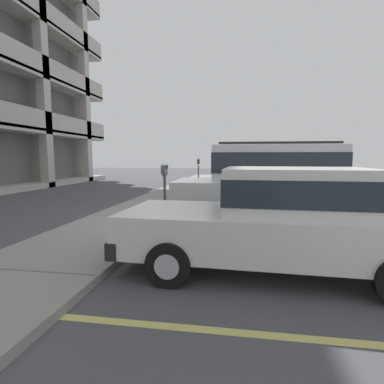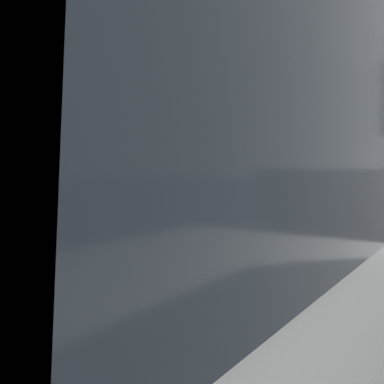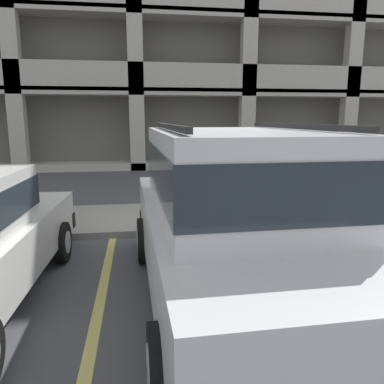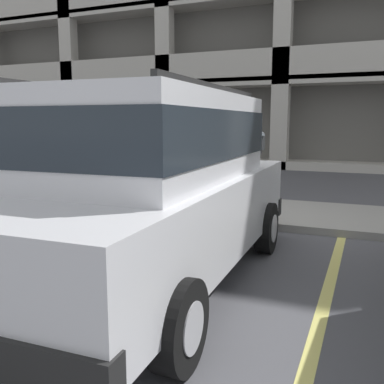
% 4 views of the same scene
% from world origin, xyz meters
% --- Properties ---
extents(ground_plane, '(80.00, 80.00, 0.10)m').
position_xyz_m(ground_plane, '(0.00, 0.00, -0.05)').
color(ground_plane, '#4C4C51').
extents(sidewalk, '(40.00, 2.20, 0.12)m').
position_xyz_m(sidewalk, '(0.00, 1.30, 0.06)').
color(sidewalk, gray).
rests_on(sidewalk, ground_plane).
extents(parking_stall_lines, '(13.03, 4.80, 0.01)m').
position_xyz_m(parking_stall_lines, '(1.61, -1.40, 0.00)').
color(parking_stall_lines, '#DBD16B').
rests_on(parking_stall_lines, ground_plane).
extents(silver_suv, '(2.10, 4.82, 2.03)m').
position_xyz_m(silver_suv, '(-0.13, -2.43, 1.09)').
color(silver_suv, silver).
rests_on(silver_suv, ground_plane).
extents(parking_meter_near, '(0.35, 0.12, 1.43)m').
position_xyz_m(parking_meter_near, '(0.20, 0.35, 1.19)').
color(parking_meter_near, '#47474C').
rests_on(parking_meter_near, sidewalk).
extents(parking_meter_far, '(0.15, 0.12, 1.54)m').
position_xyz_m(parking_meter_far, '(6.66, 0.32, 1.13)').
color(parking_meter_far, '#595B60').
rests_on(parking_meter_far, sidewalk).
extents(fire_hydrant, '(0.30, 0.30, 0.70)m').
position_xyz_m(fire_hydrant, '(4.65, 0.65, 0.46)').
color(fire_hydrant, gold).
rests_on(fire_hydrant, sidewalk).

